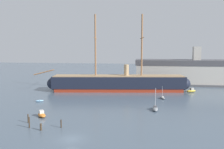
# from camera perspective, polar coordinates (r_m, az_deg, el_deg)

# --- Properties ---
(ground_plane) EXTENTS (400.00, 400.00, 0.00)m
(ground_plane) POSITION_cam_1_polar(r_m,az_deg,el_deg) (44.37, -9.98, -15.38)
(ground_plane) COLOR #4C5B6B
(tall_ship) EXTENTS (59.95, 14.14, 28.89)m
(tall_ship) POSITION_cam_1_polar(r_m,az_deg,el_deg) (89.01, 1.60, -2.06)
(tall_ship) COLOR maroon
(tall_ship) RESTS_ON ground
(motorboat_foreground_left) EXTENTS (3.54, 3.79, 1.54)m
(motorboat_foreground_left) POSITION_cam_1_polar(r_m,az_deg,el_deg) (59.13, -16.88, -9.37)
(motorboat_foreground_left) COLOR orange
(motorboat_foreground_left) RESTS_ON ground
(dinghy_mid_left) EXTENTS (2.64, 1.93, 0.57)m
(dinghy_mid_left) POSITION_cam_1_polar(r_m,az_deg,el_deg) (75.17, -17.37, -6.17)
(dinghy_mid_left) COLOR #7FB2D6
(dinghy_mid_left) RESTS_ON ground
(sailboat_mid_right) EXTENTS (1.43, 4.62, 5.99)m
(sailboat_mid_right) POSITION_cam_1_polar(r_m,az_deg,el_deg) (63.27, 10.55, -8.17)
(sailboat_mid_right) COLOR gray
(sailboat_mid_right) RESTS_ON ground
(sailboat_alongside_stern) EXTENTS (2.05, 3.37, 4.22)m
(sailboat_alongside_stern) POSITION_cam_1_polar(r_m,az_deg,el_deg) (77.32, 12.28, -5.61)
(sailboat_alongside_stern) COLOR gray
(sailboat_alongside_stern) RESTS_ON ground
(motorboat_far_right) EXTENTS (4.05, 2.99, 1.57)m
(motorboat_far_right) POSITION_cam_1_polar(r_m,az_deg,el_deg) (91.82, 18.88, -3.76)
(motorboat_far_right) COLOR gold
(motorboat_far_right) RESTS_ON ground
(mooring_piling_nearest) EXTENTS (0.40, 0.40, 1.39)m
(mooring_piling_nearest) POSITION_cam_1_polar(r_m,az_deg,el_deg) (49.88, -17.06, -12.21)
(mooring_piling_nearest) COLOR #423323
(mooring_piling_nearest) RESTS_ON ground
(mooring_piling_left_pair) EXTENTS (0.25, 0.25, 2.31)m
(mooring_piling_left_pair) POSITION_cam_1_polar(r_m,az_deg,el_deg) (51.83, -19.64, -11.05)
(mooring_piling_left_pair) COLOR #382B1E
(mooring_piling_left_pair) RESTS_ON ground
(mooring_piling_right_pair) EXTENTS (0.26, 0.26, 1.72)m
(mooring_piling_right_pair) POSITION_cam_1_polar(r_m,az_deg,el_deg) (50.30, -12.39, -11.70)
(mooring_piling_right_pair) COLOR #382B1E
(mooring_piling_right_pair) RESTS_ON ground
(mooring_piling_midwater) EXTENTS (0.26, 0.26, 1.92)m
(mooring_piling_midwater) POSITION_cam_1_polar(r_m,az_deg,el_deg) (55.44, -19.89, -10.11)
(mooring_piling_midwater) COLOR #423323
(mooring_piling_midwater) RESTS_ON ground
(dockside_warehouse_right) EXTENTS (46.45, 14.14, 17.00)m
(dockside_warehouse_right) POSITION_cam_1_polar(r_m,az_deg,el_deg) (109.92, 17.18, 0.59)
(dockside_warehouse_right) COLOR #565659
(dockside_warehouse_right) RESTS_ON ground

